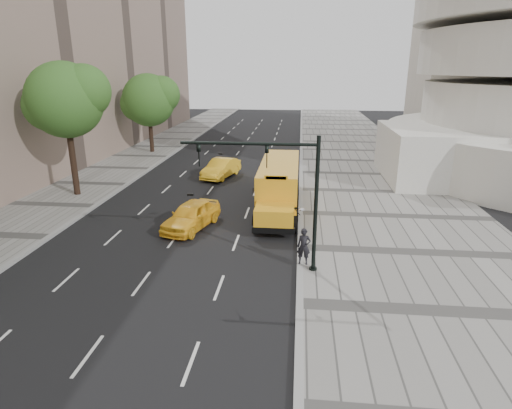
# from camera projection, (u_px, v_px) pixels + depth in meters

# --- Properties ---
(ground) EXTENTS (140.00, 140.00, 0.00)m
(ground) POSITION_uv_depth(u_px,v_px,m) (210.00, 212.00, 28.33)
(ground) COLOR black
(ground) RESTS_ON ground
(sidewalk_museum) EXTENTS (12.00, 140.00, 0.15)m
(sidewalk_museum) POSITION_uv_depth(u_px,v_px,m) (395.00, 217.00, 27.14)
(sidewalk_museum) COLOR gray
(sidewalk_museum) RESTS_ON ground
(sidewalk_far) EXTENTS (6.00, 140.00, 0.15)m
(sidewalk_far) POSITION_uv_depth(u_px,v_px,m) (52.00, 205.00, 29.38)
(sidewalk_far) COLOR gray
(sidewalk_far) RESTS_ON ground
(curb_museum) EXTENTS (0.30, 140.00, 0.15)m
(curb_museum) POSITION_uv_depth(u_px,v_px,m) (301.00, 214.00, 27.72)
(curb_museum) COLOR gray
(curb_museum) RESTS_ON ground
(curb_far) EXTENTS (0.30, 140.00, 0.15)m
(curb_far) POSITION_uv_depth(u_px,v_px,m) (94.00, 207.00, 29.08)
(curb_far) COLOR gray
(curb_far) RESTS_ON ground
(tree_b) EXTENTS (5.90, 5.24, 9.57)m
(tree_b) POSITION_uv_depth(u_px,v_px,m) (66.00, 99.00, 29.59)
(tree_b) COLOR black
(tree_b) RESTS_ON ground
(tree_c) EXTENTS (6.28, 5.58, 8.50)m
(tree_c) POSITION_uv_depth(u_px,v_px,m) (149.00, 100.00, 45.81)
(tree_c) COLOR black
(tree_c) RESTS_ON ground
(school_bus) EXTENTS (2.96, 11.56, 3.19)m
(school_bus) POSITION_uv_depth(u_px,v_px,m) (279.00, 181.00, 28.98)
(school_bus) COLOR gold
(school_bus) RESTS_ON ground
(taxi_near) EXTENTS (3.10, 5.07, 1.61)m
(taxi_near) POSITION_uv_depth(u_px,v_px,m) (191.00, 215.00, 25.21)
(taxi_near) COLOR yellow
(taxi_near) RESTS_ON ground
(taxi_far) EXTENTS (2.92, 5.14, 1.60)m
(taxi_far) POSITION_uv_depth(u_px,v_px,m) (221.00, 168.00, 36.81)
(taxi_far) COLOR yellow
(taxi_far) RESTS_ON ground
(pedestrian) EXTENTS (0.67, 0.46, 1.78)m
(pedestrian) POSITION_uv_depth(u_px,v_px,m) (304.00, 246.00, 20.26)
(pedestrian) COLOR black
(pedestrian) RESTS_ON sidewalk_museum
(traffic_signal) EXTENTS (6.18, 0.36, 6.40)m
(traffic_signal) POSITION_uv_depth(u_px,v_px,m) (285.00, 187.00, 18.86)
(traffic_signal) COLOR black
(traffic_signal) RESTS_ON ground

